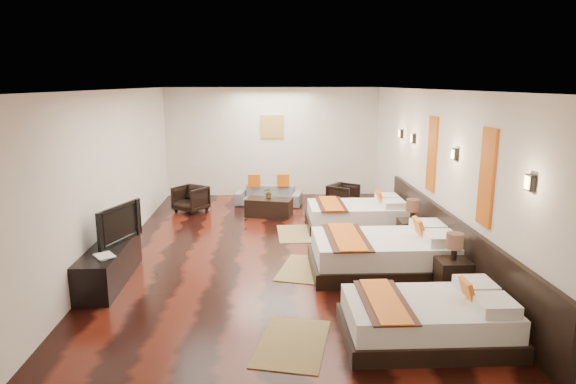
{
  "coord_description": "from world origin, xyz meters",
  "views": [
    {
      "loc": [
        -0.15,
        -8.18,
        2.91
      ],
      "look_at": [
        0.21,
        0.05,
        1.1
      ],
      "focal_mm": 31.04,
      "sensor_mm": 36.0,
      "label": 1
    }
  ],
  "objects_px": {
    "bed_near": "(429,319)",
    "armchair_left": "(191,199)",
    "nightstand_b": "(411,230)",
    "tv_console": "(109,264)",
    "tv": "(114,224)",
    "armchair_right": "(343,196)",
    "bed_mid": "(386,254)",
    "figurine": "(122,221)",
    "table_plant": "(269,192)",
    "bed_far": "(358,215)",
    "book": "(96,258)",
    "nightstand_a": "(452,272)",
    "sofa": "(269,196)",
    "coffee_table": "(269,207)"
  },
  "relations": [
    {
      "from": "bed_near",
      "to": "armchair_left",
      "type": "bearing_deg",
      "value": 120.82
    },
    {
      "from": "nightstand_b",
      "to": "tv_console",
      "type": "relative_size",
      "value": 0.49
    },
    {
      "from": "tv",
      "to": "armchair_right",
      "type": "bearing_deg",
      "value": -24.95
    },
    {
      "from": "nightstand_b",
      "to": "tv_console",
      "type": "bearing_deg",
      "value": -164.16
    },
    {
      "from": "tv_console",
      "to": "bed_mid",
      "type": "bearing_deg",
      "value": 2.94
    },
    {
      "from": "bed_near",
      "to": "tv",
      "type": "xyz_separation_m",
      "value": [
        -4.14,
        2.11,
        0.59
      ]
    },
    {
      "from": "figurine",
      "to": "table_plant",
      "type": "bearing_deg",
      "value": 50.98
    },
    {
      "from": "tv",
      "to": "bed_mid",
      "type": "bearing_deg",
      "value": -70.02
    },
    {
      "from": "bed_mid",
      "to": "bed_far",
      "type": "bearing_deg",
      "value": 90.08
    },
    {
      "from": "tv",
      "to": "book",
      "type": "bearing_deg",
      "value": -163.94
    },
    {
      "from": "bed_near",
      "to": "tv",
      "type": "bearing_deg",
      "value": 153.01
    },
    {
      "from": "table_plant",
      "to": "tv_console",
      "type": "bearing_deg",
      "value": -122.71
    },
    {
      "from": "book",
      "to": "armchair_left",
      "type": "height_order",
      "value": "armchair_left"
    },
    {
      "from": "tv_console",
      "to": "figurine",
      "type": "distance_m",
      "value": 0.89
    },
    {
      "from": "bed_mid",
      "to": "armchair_left",
      "type": "relative_size",
      "value": 3.47
    },
    {
      "from": "nightstand_a",
      "to": "bed_near",
      "type": "bearing_deg",
      "value": -120.39
    },
    {
      "from": "armchair_left",
      "to": "armchair_right",
      "type": "distance_m",
      "value": 3.57
    },
    {
      "from": "bed_far",
      "to": "nightstand_b",
      "type": "height_order",
      "value": "nightstand_b"
    },
    {
      "from": "figurine",
      "to": "bed_far",
      "type": "bearing_deg",
      "value": 24.14
    },
    {
      "from": "bed_near",
      "to": "bed_mid",
      "type": "distance_m",
      "value": 2.11
    },
    {
      "from": "book",
      "to": "sofa",
      "type": "xyz_separation_m",
      "value": [
        2.39,
        5.22,
        -0.33
      ]
    },
    {
      "from": "sofa",
      "to": "tv_console",
      "type": "bearing_deg",
      "value": -105.86
    },
    {
      "from": "armchair_right",
      "to": "tv",
      "type": "bearing_deg",
      "value": 171.61
    },
    {
      "from": "tv_console",
      "to": "table_plant",
      "type": "height_order",
      "value": "table_plant"
    },
    {
      "from": "book",
      "to": "bed_near",
      "type": "bearing_deg",
      "value": -18.12
    },
    {
      "from": "nightstand_b",
      "to": "coffee_table",
      "type": "distance_m",
      "value": 3.4
    },
    {
      "from": "nightstand_a",
      "to": "nightstand_b",
      "type": "relative_size",
      "value": 0.99
    },
    {
      "from": "tv",
      "to": "figurine",
      "type": "bearing_deg",
      "value": 25.03
    },
    {
      "from": "armchair_left",
      "to": "table_plant",
      "type": "relative_size",
      "value": 2.53
    },
    {
      "from": "table_plant",
      "to": "bed_mid",
      "type": "bearing_deg",
      "value": -62.74
    },
    {
      "from": "sofa",
      "to": "coffee_table",
      "type": "relative_size",
      "value": 1.58
    },
    {
      "from": "nightstand_b",
      "to": "coffee_table",
      "type": "bearing_deg",
      "value": 138.68
    },
    {
      "from": "nightstand_b",
      "to": "figurine",
      "type": "bearing_deg",
      "value": -172.74
    },
    {
      "from": "tv_console",
      "to": "figurine",
      "type": "bearing_deg",
      "value": 90.0
    },
    {
      "from": "book",
      "to": "nightstand_b",
      "type": "bearing_deg",
      "value": 21.3
    },
    {
      "from": "sofa",
      "to": "book",
      "type": "bearing_deg",
      "value": -103.48
    },
    {
      "from": "armchair_right",
      "to": "coffee_table",
      "type": "bearing_deg",
      "value": 147.93
    },
    {
      "from": "book",
      "to": "armchair_right",
      "type": "distance_m",
      "value": 6.41
    },
    {
      "from": "sofa",
      "to": "armchair_left",
      "type": "xyz_separation_m",
      "value": [
        -1.8,
        -0.56,
        0.07
      ]
    },
    {
      "from": "coffee_table",
      "to": "figurine",
      "type": "bearing_deg",
      "value": -129.8
    },
    {
      "from": "nightstand_a",
      "to": "sofa",
      "type": "bearing_deg",
      "value": 115.65
    },
    {
      "from": "tv",
      "to": "table_plant",
      "type": "bearing_deg",
      "value": -13.76
    },
    {
      "from": "sofa",
      "to": "nightstand_b",
      "type": "bearing_deg",
      "value": -41.08
    },
    {
      "from": "book",
      "to": "bed_mid",
      "type": "bearing_deg",
      "value": 10.01
    },
    {
      "from": "bed_mid",
      "to": "figurine",
      "type": "bearing_deg",
      "value": 172.44
    },
    {
      "from": "nightstand_a",
      "to": "armchair_left",
      "type": "relative_size",
      "value": 1.34
    },
    {
      "from": "bed_far",
      "to": "tv_console",
      "type": "bearing_deg",
      "value": -147.69
    },
    {
      "from": "armchair_left",
      "to": "table_plant",
      "type": "height_order",
      "value": "table_plant"
    },
    {
      "from": "bed_near",
      "to": "nightstand_b",
      "type": "height_order",
      "value": "nightstand_b"
    },
    {
      "from": "nightstand_a",
      "to": "armchair_left",
      "type": "distance_m",
      "value": 6.45
    }
  ]
}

